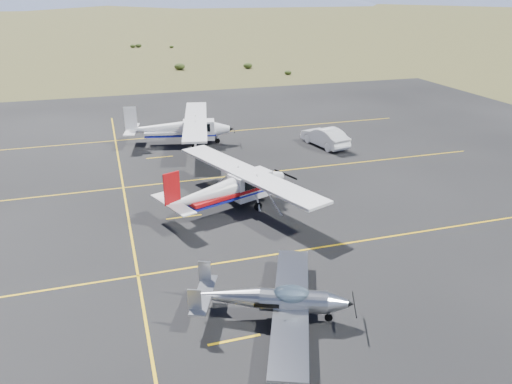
{
  "coord_description": "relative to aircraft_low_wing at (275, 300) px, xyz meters",
  "views": [
    {
      "loc": [
        -6.61,
        -17.87,
        12.04
      ],
      "look_at": [
        0.81,
        6.14,
        1.6
      ],
      "focal_mm": 35.0,
      "sensor_mm": 36.0,
      "label": 1
    }
  ],
  "objects": [
    {
      "name": "ground",
      "position": [
        1.15,
        2.71,
        -0.86
      ],
      "size": [
        1600.0,
        1600.0,
        0.0
      ],
      "primitive_type": "plane",
      "color": "#383D1C",
      "rests_on": "ground"
    },
    {
      "name": "apron",
      "position": [
        1.15,
        9.71,
        -0.86
      ],
      "size": [
        72.0,
        72.0,
        0.02
      ],
      "primitive_type": "cube",
      "color": "black",
      "rests_on": "ground"
    },
    {
      "name": "aircraft_low_wing",
      "position": [
        0.0,
        0.0,
        0.0
      ],
      "size": [
        6.13,
        8.13,
        1.8
      ],
      "rotation": [
        0.0,
        0.0,
        -0.39
      ],
      "color": "#B7BABE",
      "rests_on": "apron"
    },
    {
      "name": "aircraft_cessna",
      "position": [
        0.96,
        10.54,
        0.51
      ],
      "size": [
        8.6,
        11.93,
        3.08
      ],
      "rotation": [
        0.0,
        0.0,
        0.36
      ],
      "color": "white",
      "rests_on": "apron"
    },
    {
      "name": "aircraft_plain",
      "position": [
        0.26,
        24.03,
        0.55
      ],
      "size": [
        7.91,
        12.61,
        3.19
      ],
      "rotation": [
        0.0,
        0.0,
        -0.2
      ],
      "color": "white",
      "rests_on": "apron"
    },
    {
      "name": "sedan",
      "position": [
        11.27,
        20.17,
        -0.09
      ],
      "size": [
        2.58,
        4.9,
        1.54
      ],
      "primitive_type": "imported",
      "rotation": [
        0.0,
        0.0,
        3.36
      ],
      "color": "white",
      "rests_on": "apron"
    }
  ]
}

